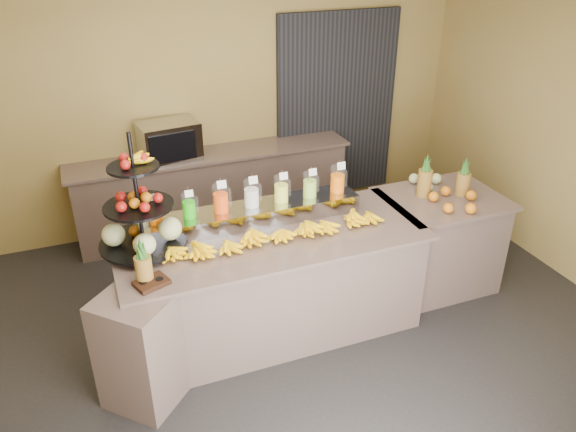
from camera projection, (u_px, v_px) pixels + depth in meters
ground at (286, 349)px, 4.69m from camera, size 6.00×6.00×0.00m
room_envelope at (272, 102)px, 4.52m from camera, size 6.04×5.02×2.82m
buffet_counter at (262, 289)px, 4.65m from camera, size 2.75×1.25×0.93m
right_counter at (437, 241)px, 5.35m from camera, size 1.08×0.88×0.93m
back_ledge at (214, 191)px, 6.33m from camera, size 3.10×0.55×0.93m
pitcher_tray at (252, 214)px, 4.67m from camera, size 1.85×0.30×0.15m
juice_pitcher_orange_a at (156, 212)px, 4.34m from camera, size 0.12×0.12×0.29m
juice_pitcher_green at (189, 207)px, 4.43m from camera, size 0.11×0.12×0.27m
juice_pitcher_orange_b at (221, 200)px, 4.51m from camera, size 0.13×0.13×0.31m
juice_pitcher_milk at (252, 195)px, 4.59m from camera, size 0.13×0.13×0.30m
juice_pitcher_lemon at (281, 191)px, 4.68m from camera, size 0.12×0.13×0.30m
juice_pitcher_lime at (310, 186)px, 4.76m from camera, size 0.12×0.12×0.29m
juice_pitcher_orange_c at (337, 181)px, 4.84m from camera, size 0.13×0.13×0.31m
banana_heap at (278, 230)px, 4.46m from camera, size 1.89×0.17×0.16m
fruit_stand at (147, 220)px, 4.24m from camera, size 0.73×0.73×0.94m
condiment_caddy at (152, 283)px, 3.90m from camera, size 0.27×0.23×0.03m
pineapple_left_a at (143, 266)px, 3.88m from camera, size 0.12×0.12×0.36m
pineapple_left_b at (154, 216)px, 4.50m from camera, size 0.13×0.13×0.40m
right_fruit_pile at (448, 192)px, 5.05m from camera, size 0.48×0.46×0.25m
oven_warmer at (169, 141)px, 5.87m from camera, size 0.65×0.49×0.40m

